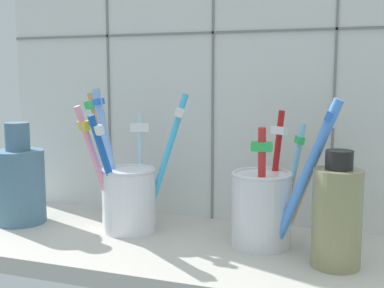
% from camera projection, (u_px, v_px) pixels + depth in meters
% --- Properties ---
extents(counter_slab, '(0.64, 0.22, 0.02)m').
position_uv_depth(counter_slab, '(186.00, 251.00, 0.59)').
color(counter_slab, '#BCB7AD').
rests_on(counter_slab, ground).
extents(tile_wall_back, '(0.64, 0.02, 0.45)m').
position_uv_depth(tile_wall_back, '(215.00, 72.00, 0.67)').
color(tile_wall_back, silver).
rests_on(tile_wall_back, ground).
extents(toothbrush_cup_left, '(0.14, 0.11, 0.18)m').
position_uv_depth(toothbrush_cup_left, '(127.00, 192.00, 0.63)').
color(toothbrush_cup_left, white).
rests_on(toothbrush_cup_left, counter_slab).
extents(toothbrush_cup_right, '(0.13, 0.08, 0.18)m').
position_uv_depth(toothbrush_cup_right, '(265.00, 203.00, 0.57)').
color(toothbrush_cup_right, silver).
rests_on(toothbrush_cup_right, counter_slab).
extents(ceramic_vase, '(0.07, 0.07, 0.14)m').
position_uv_depth(ceramic_vase, '(20.00, 183.00, 0.67)').
color(ceramic_vase, slate).
rests_on(ceramic_vase, counter_slab).
extents(soap_bottle, '(0.05, 0.05, 0.12)m').
position_uv_depth(soap_bottle, '(337.00, 215.00, 0.51)').
color(soap_bottle, '#8C895E').
rests_on(soap_bottle, counter_slab).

